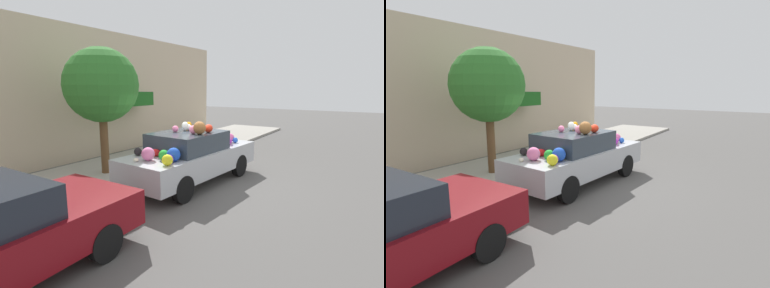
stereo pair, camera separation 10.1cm
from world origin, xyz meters
The scene contains 6 objects.
ground_plane centered at (0.00, 0.00, 0.00)m, with size 60.00×60.00×0.00m, color #565451.
sidewalk_curb centered at (0.00, 2.70, 0.06)m, with size 24.00×3.20×0.11m.
building_facade centered at (0.08, 4.92, 2.37)m, with size 18.00×1.20×4.75m.
street_tree centered at (-0.91, 2.54, 2.68)m, with size 2.13×2.13×3.65m.
fire_hydrant centered at (1.96, 1.68, 0.46)m, with size 0.20×0.20×0.70m.
art_car centered at (-0.05, 0.04, 0.77)m, with size 4.46×2.00×1.78m.
Camera 2 is at (-6.76, -4.44, 2.64)m, focal length 28.00 mm.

